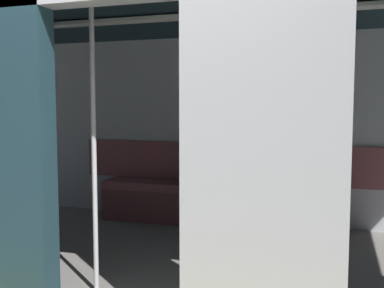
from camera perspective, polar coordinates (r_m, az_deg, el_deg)
train_car at (r=3.88m, az=-1.71°, el=7.27°), size 6.40×2.95×2.26m
bench_seat at (r=5.05m, az=3.23°, el=-6.43°), size 2.73×0.44×0.46m
person_seated at (r=4.92m, az=4.42°, el=-2.89°), size 0.55×0.68×1.19m
handbag at (r=4.95m, az=9.03°, el=-4.45°), size 0.26×0.15×0.17m
book at (r=5.16m, az=0.95°, el=-4.82°), size 0.18×0.24×0.03m
grab_pole_door at (r=3.25m, az=-12.31°, el=-0.34°), size 0.04×0.04×2.12m
grab_pole_far at (r=2.95m, az=0.65°, el=-0.75°), size 0.04×0.04×2.12m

